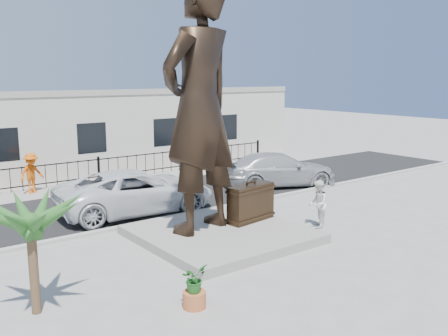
# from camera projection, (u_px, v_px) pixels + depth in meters

# --- Properties ---
(ground) EXTENTS (100.00, 100.00, 0.00)m
(ground) POSITION_uv_depth(u_px,v_px,m) (261.00, 247.00, 16.11)
(ground) COLOR #9E9991
(ground) RESTS_ON ground
(street) EXTENTS (40.00, 7.00, 0.01)m
(street) POSITION_uv_depth(u_px,v_px,m) (143.00, 199.00, 22.36)
(street) COLOR black
(street) RESTS_ON ground
(curb) EXTENTS (40.00, 0.25, 0.12)m
(curb) POSITION_uv_depth(u_px,v_px,m) (186.00, 215.00, 19.62)
(curb) COLOR #A5A399
(curb) RESTS_ON ground
(far_sidewalk) EXTENTS (40.00, 2.50, 0.02)m
(far_sidewalk) POSITION_uv_depth(u_px,v_px,m) (106.00, 183.00, 25.49)
(far_sidewalk) COLOR #9E9991
(far_sidewalk) RESTS_ON ground
(plinth) EXTENTS (5.20, 5.20, 0.30)m
(plinth) POSITION_uv_depth(u_px,v_px,m) (221.00, 234.00, 16.96)
(plinth) COLOR gray
(plinth) RESTS_ON ground
(fence) EXTENTS (22.00, 0.10, 1.20)m
(fence) POSITION_uv_depth(u_px,v_px,m) (99.00, 170.00, 26.01)
(fence) COLOR black
(fence) RESTS_ON ground
(building) EXTENTS (28.00, 7.00, 4.40)m
(building) POSITION_uv_depth(u_px,v_px,m) (68.00, 132.00, 29.00)
(building) COLOR silver
(building) RESTS_ON ground
(statue) EXTENTS (3.42, 2.66, 8.31)m
(statue) POSITION_uv_depth(u_px,v_px,m) (199.00, 107.00, 16.20)
(statue) COLOR black
(statue) RESTS_ON plinth
(suitcase) EXTENTS (1.95, 0.86, 1.33)m
(suitcase) POSITION_uv_depth(u_px,v_px,m) (251.00, 203.00, 17.85)
(suitcase) COLOR #332415
(suitcase) RESTS_ON plinth
(tourist) EXTENTS (1.08, 1.05, 1.75)m
(tourist) POSITION_uv_depth(u_px,v_px,m) (318.00, 204.00, 18.04)
(tourist) COLOR white
(tourist) RESTS_ON ground
(car_white) EXTENTS (6.55, 3.48, 1.75)m
(car_white) POSITION_uv_depth(u_px,v_px,m) (136.00, 191.00, 19.96)
(car_white) COLOR silver
(car_white) RESTS_ON street
(car_silver) EXTENTS (6.12, 4.35, 1.65)m
(car_silver) POSITION_uv_depth(u_px,v_px,m) (279.00, 169.00, 24.87)
(car_silver) COLOR #A4A7A8
(car_silver) RESTS_ON street
(worker) EXTENTS (1.38, 1.06, 1.88)m
(worker) POSITION_uv_depth(u_px,v_px,m) (32.00, 173.00, 23.28)
(worker) COLOR #DB570B
(worker) RESTS_ON far_sidewalk
(palm_tree) EXTENTS (1.80, 1.80, 3.20)m
(palm_tree) POSITION_uv_depth(u_px,v_px,m) (37.00, 313.00, 11.64)
(palm_tree) COLOR #25551E
(palm_tree) RESTS_ON ground
(planter) EXTENTS (0.56, 0.56, 0.40)m
(planter) POSITION_uv_depth(u_px,v_px,m) (194.00, 300.00, 11.88)
(planter) COLOR #B65E30
(planter) RESTS_ON ground
(shrub) EXTENTS (0.74, 0.69, 0.66)m
(shrub) POSITION_uv_depth(u_px,v_px,m) (194.00, 279.00, 11.78)
(shrub) COLOR #1E5D1F
(shrub) RESTS_ON planter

